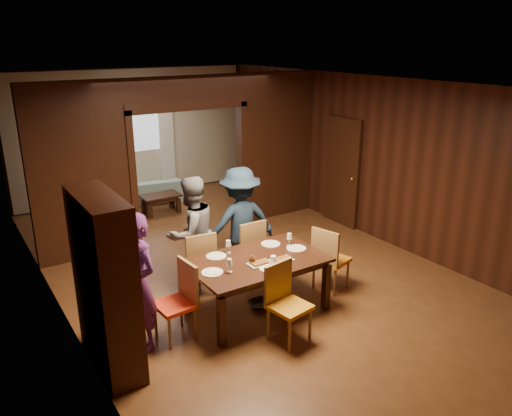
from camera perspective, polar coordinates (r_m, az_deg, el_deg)
floor at (r=8.25m, az=-2.28°, el=-6.32°), size 9.00×9.00×0.00m
ceiling at (r=7.49m, az=-2.58°, el=14.19°), size 5.50×9.00×0.02m
room_walls at (r=9.36m, az=-8.38°, el=6.31°), size 5.52×9.01×2.90m
person_purple at (r=5.95m, az=-13.44°, el=-8.40°), size 0.56×0.70×1.67m
person_grey at (r=7.24m, az=-7.36°, el=-2.91°), size 0.94×0.80×1.69m
person_navy at (r=7.53m, az=-1.83°, el=-1.72°), size 1.19×0.78×1.72m
sofa at (r=11.44m, az=-12.13°, el=1.95°), size 1.88×0.99×0.52m
serving_bowl at (r=6.64m, az=0.45°, el=-5.25°), size 0.31×0.31×0.08m
dining_table at (r=6.74m, az=0.10°, el=-8.81°), size 1.78×1.10×0.76m
coffee_table at (r=10.68m, az=-10.80°, el=0.48°), size 0.80×0.50×0.40m
chair_left at (r=6.20m, az=-9.29°, el=-10.61°), size 0.48×0.48×0.97m
chair_right at (r=7.36m, az=8.63°, el=-5.63°), size 0.55×0.55×0.97m
chair_far_l at (r=7.20m, az=-6.70°, el=-6.12°), size 0.50×0.50×0.97m
chair_far_r at (r=7.58m, az=-1.14°, el=-4.66°), size 0.45×0.45×0.97m
chair_near at (r=6.10m, az=3.86°, el=-10.93°), size 0.51×0.51×0.97m
hutch at (r=5.68m, az=-16.85°, el=-8.26°), size 0.40×1.20×2.00m
door_right at (r=9.81m, az=9.78°, el=4.08°), size 0.06×0.90×2.10m
window_far at (r=11.65m, az=-13.83°, el=9.41°), size 1.20×0.03×1.30m
curtain_left at (r=11.47m, az=-17.12°, el=6.69°), size 0.35×0.06×2.40m
curtain_right at (r=11.96m, az=-10.20°, el=7.70°), size 0.35×0.06×2.40m
plate_left at (r=6.23m, az=-5.01°, el=-7.35°), size 0.27×0.27×0.01m
plate_far_l at (r=6.67m, az=-4.57°, el=-5.50°), size 0.27×0.27×0.01m
plate_far_r at (r=7.03m, az=1.68°, el=-4.12°), size 0.27×0.27×0.01m
plate_right at (r=6.90m, az=4.62°, el=-4.62°), size 0.27×0.27×0.01m
plate_near at (r=6.32m, az=1.61°, el=-6.89°), size 0.27×0.27×0.01m
platter_a at (r=6.42m, az=0.41°, el=-6.32°), size 0.30×0.20×0.04m
platter_b at (r=6.53m, az=2.95°, el=-5.88°), size 0.30×0.20×0.04m
wineglass_left at (r=6.20m, az=-3.05°, el=-6.58°), size 0.08×0.08×0.18m
wineglass_far at (r=6.73m, az=-3.19°, el=-4.44°), size 0.08×0.08×0.18m
wineglass_right at (r=6.97m, az=3.83°, el=-3.61°), size 0.08×0.08×0.18m
tumbler at (r=6.36m, az=1.99°, el=-6.07°), size 0.07×0.07×0.14m
condiment_jar at (r=6.43m, az=-0.44°, el=-5.93°), size 0.08×0.08×0.11m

